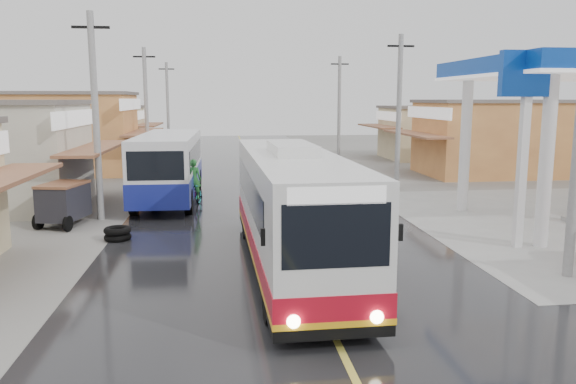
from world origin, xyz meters
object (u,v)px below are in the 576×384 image
object	(u,v)px
coach_bus	(291,209)
tricycle_near	(63,201)
second_bus	(169,165)
tyre_stack	(118,234)
cyclist	(194,191)

from	to	relation	value
coach_bus	tricycle_near	xyz separation A→B (m)	(-7.86, 6.23, -0.76)
coach_bus	second_bus	bearing A→B (deg)	110.05
second_bus	tyre_stack	distance (m)	7.71
second_bus	cyclist	bearing A→B (deg)	-54.48
second_bus	tricycle_near	size ratio (longest dim) A/B	3.94
cyclist	tricycle_near	distance (m)	5.71
cyclist	coach_bus	bearing A→B (deg)	-57.24
tyre_stack	second_bus	bearing A→B (deg)	81.70
coach_bus	second_bus	distance (m)	12.05
coach_bus	second_bus	size ratio (longest dim) A/B	1.21
coach_bus	tricycle_near	size ratio (longest dim) A/B	4.75
coach_bus	cyclist	world-z (taller)	coach_bus
coach_bus	tyre_stack	distance (m)	6.79
second_bus	cyclist	distance (m)	2.38
second_bus	tricycle_near	xyz separation A→B (m)	(-3.48, -5.00, -0.74)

